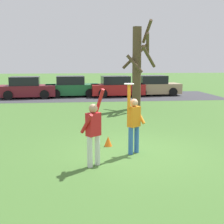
{
  "coord_description": "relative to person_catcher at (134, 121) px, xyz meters",
  "views": [
    {
      "loc": [
        -1.67,
        -8.54,
        2.73
      ],
      "look_at": [
        -0.67,
        0.17,
        1.23
      ],
      "focal_mm": 47.82,
      "sensor_mm": 36.0,
      "label": 1
    }
  ],
  "objects": [
    {
      "name": "ground_plane",
      "position": [
        0.05,
        0.08,
        -0.98
      ],
      "size": [
        120.0,
        120.0,
        0.0
      ],
      "primitive_type": "plane",
      "color": "#426B2D"
    },
    {
      "name": "person_catcher",
      "position": [
        0.0,
        0.0,
        0.0
      ],
      "size": [
        0.57,
        0.55,
        2.08
      ],
      "rotation": [
        0.0,
        0.0,
        -2.49
      ],
      "color": "#3366B7",
      "rests_on": "ground_plane"
    },
    {
      "name": "person_defender",
      "position": [
        -1.24,
        -0.95,
        -0.0
      ],
      "size": [
        0.65,
        0.64,
        2.05
      ],
      "rotation": [
        0.0,
        0.0,
        0.65
      ],
      "color": "silver",
      "rests_on": "ground_plane"
    },
    {
      "name": "frisbee_disc",
      "position": [
        -0.18,
        -0.14,
        1.11
      ],
      "size": [
        0.28,
        0.28,
        0.02
      ],
      "primitive_type": "cylinder",
      "color": "white",
      "rests_on": "person_catcher"
    },
    {
      "name": "parked_car_maroon",
      "position": [
        -5.42,
        14.36,
        -0.25
      ],
      "size": [
        4.2,
        2.23,
        1.59
      ],
      "rotation": [
        0.0,
        0.0,
        0.06
      ],
      "color": "maroon",
      "rests_on": "ground_plane"
    },
    {
      "name": "parked_car_green",
      "position": [
        -2.1,
        14.97,
        -0.25
      ],
      "size": [
        4.2,
        2.23,
        1.59
      ],
      "rotation": [
        0.0,
        0.0,
        0.06
      ],
      "color": "#1E6633",
      "rests_on": "ground_plane"
    },
    {
      "name": "parked_car_red",
      "position": [
        1.4,
        14.65,
        -0.25
      ],
      "size": [
        4.2,
        2.23,
        1.59
      ],
      "rotation": [
        0.0,
        0.0,
        0.06
      ],
      "color": "red",
      "rests_on": "ground_plane"
    },
    {
      "name": "parked_car_tan",
      "position": [
        4.46,
        15.07,
        -0.25
      ],
      "size": [
        4.2,
        2.23,
        1.59
      ],
      "rotation": [
        0.0,
        0.0,
        0.06
      ],
      "color": "tan",
      "rests_on": "ground_plane"
    },
    {
      "name": "parking_strip",
      "position": [
        -0.42,
        14.7,
        -0.98
      ],
      "size": [
        19.63,
        6.4,
        0.01
      ],
      "primitive_type": "cube",
      "color": "#38383D",
      "rests_on": "ground_plane"
    },
    {
      "name": "bare_tree_tall",
      "position": [
        1.81,
        8.52,
        1.52
      ],
      "size": [
        1.89,
        2.03,
        5.0
      ],
      "color": "brown",
      "rests_on": "ground_plane"
    },
    {
      "name": "field_cone_orange",
      "position": [
        -0.68,
        0.86,
        -0.82
      ],
      "size": [
        0.26,
        0.26,
        0.32
      ],
      "primitive_type": "cone",
      "color": "orange",
      "rests_on": "ground_plane"
    }
  ]
}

